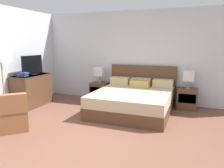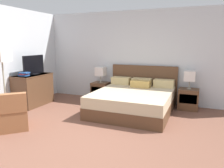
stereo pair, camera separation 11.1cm
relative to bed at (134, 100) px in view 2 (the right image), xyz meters
The scene contains 15 objects.
ground_plane 2.27m from the bed, 96.44° to the right, with size 9.71×9.71×0.00m, color brown.
wall_back 1.46m from the bed, 103.76° to the left, with size 6.79×0.06×2.59m, color silver.
wall_left 3.36m from the bed, 163.37° to the right, with size 0.06×5.04×2.59m, color silver.
bed is the anchor object (origin of this frame).
nightstand_left 1.44m from the bed, 149.99° to the left, with size 0.50×0.44×0.53m.
nightstand_right 1.44m from the bed, 30.02° to the left, with size 0.50×0.44×0.53m.
table_lamp_left 1.54m from the bed, 149.94° to the left, with size 0.27×0.27×0.46m.
table_lamp_right 1.54m from the bed, 30.07° to the left, with size 0.27×0.27×0.46m.
dresser 2.78m from the bed, behind, with size 0.57×1.07×0.85m.
tv 2.88m from the bed, behind, with size 0.18×0.76×0.52m.
book_red_cover 2.90m from the bed, 164.52° to the right, with size 0.23×0.18×0.04m, color #234C8E.
book_blue_cover 2.90m from the bed, 164.49° to the right, with size 0.18×0.15×0.03m, color #B7282D.
book_small_top 2.90m from the bed, 164.40° to the right, with size 0.24×0.17×0.04m, color #234C8E.
armchair_by_window 2.82m from the bed, 134.33° to the right, with size 0.97×0.97×0.76m.
floor_lamp 3.13m from the bed, 147.30° to the right, with size 0.31×0.31×1.55m.
Camera 2 is at (1.74, -2.83, 1.68)m, focal length 35.00 mm.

